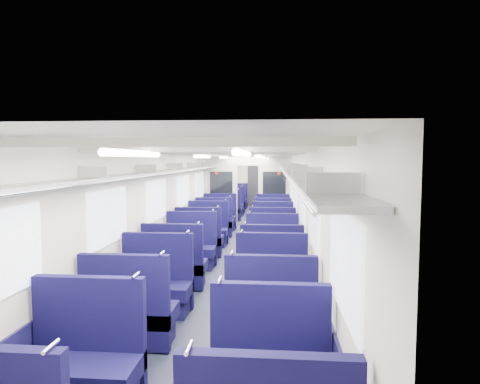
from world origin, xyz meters
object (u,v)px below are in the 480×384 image
(seat_7, at_px, (271,288))
(seat_19, at_px, (273,220))
(seat_11, at_px, (272,253))
(seat_16, at_px, (214,224))
(bulkhead, at_px, (248,189))
(seat_13, at_px, (272,240))
(seat_2, at_px, (84,366))
(seat_17, at_px, (273,225))
(seat_23, at_px, (273,207))
(seat_14, at_px, (207,231))
(seat_20, at_px, (227,210))
(seat_15, at_px, (272,233))
(seat_18, at_px, (219,218))
(seat_3, at_px, (270,378))
(seat_26, at_px, (236,201))
(seat_27, at_px, (273,201))
(seat_12, at_px, (199,240))
(seat_24, at_px, (233,204))
(seat_25, at_px, (273,204))
(end_door, at_px, (256,185))
(seat_10, at_px, (190,250))
(seat_8, at_px, (175,267))
(seat_9, at_px, (272,269))
(seat_21, at_px, (273,211))
(seat_5, at_px, (271,318))
(seat_6, at_px, (156,288))
(seat_4, at_px, (129,316))
(seat_22, at_px, (231,206))

(seat_7, height_order, seat_19, same)
(seat_11, relative_size, seat_16, 1.00)
(bulkhead, height_order, seat_13, bulkhead)
(seat_11, bearing_deg, seat_16, 114.83)
(seat_11, relative_size, seat_13, 1.00)
(seat_16, bearing_deg, seat_2, -90.00)
(seat_17, distance_m, seat_23, 4.30)
(seat_14, bearing_deg, seat_11, -54.65)
(seat_20, bearing_deg, seat_7, -79.40)
(seat_11, xyz_separation_m, seat_23, (0.00, 7.83, 0.00))
(seat_16, relative_size, seat_23, 1.00)
(seat_15, xyz_separation_m, seat_18, (-1.66, 2.38, 0.00))
(seat_3, bearing_deg, seat_2, 177.78)
(seat_26, bearing_deg, seat_7, -82.39)
(seat_13, relative_size, seat_27, 1.00)
(seat_3, bearing_deg, seat_20, 98.34)
(seat_2, height_order, seat_7, same)
(seat_16, distance_m, seat_19, 1.92)
(seat_12, bearing_deg, seat_17, 54.82)
(seat_17, distance_m, seat_24, 5.68)
(seat_11, distance_m, seat_13, 1.31)
(seat_16, distance_m, seat_18, 1.07)
(seat_7, bearing_deg, seat_18, 103.64)
(seat_18, relative_size, seat_25, 1.00)
(end_door, distance_m, seat_24, 2.77)
(bulkhead, relative_size, seat_10, 2.40)
(seat_7, relative_size, seat_27, 1.00)
(seat_23, height_order, seat_25, same)
(bulkhead, distance_m, seat_16, 2.30)
(seat_15, bearing_deg, seat_8, -115.64)
(seat_16, height_order, seat_27, same)
(seat_9, height_order, seat_23, same)
(seat_20, xyz_separation_m, seat_21, (1.66, -0.04, 0.00))
(end_door, distance_m, seat_17, 8.07)
(end_door, bearing_deg, seat_23, -77.37)
(seat_2, bearing_deg, seat_27, 83.53)
(seat_20, relative_size, seat_25, 1.00)
(seat_3, distance_m, seat_13, 5.94)
(seat_2, height_order, seat_5, same)
(seat_6, distance_m, seat_13, 3.99)
(bulkhead, bearing_deg, seat_9, -82.93)
(seat_6, xyz_separation_m, seat_17, (1.66, 5.85, 0.00))
(seat_4, height_order, seat_27, same)
(seat_13, relative_size, seat_16, 1.00)
(seat_19, height_order, seat_22, same)
(seat_18, bearing_deg, seat_15, -55.10)
(seat_22, bearing_deg, seat_11, -78.27)
(bulkhead, distance_m, seat_3, 10.25)
(seat_4, height_order, seat_12, same)
(seat_13, xyz_separation_m, seat_14, (-1.66, 1.03, 0.00))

